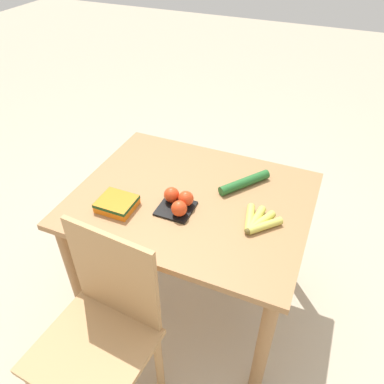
% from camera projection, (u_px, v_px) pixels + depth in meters
% --- Properties ---
extents(ground_plane, '(12.00, 12.00, 0.00)m').
position_uv_depth(ground_plane, '(192.00, 294.00, 2.18)').
color(ground_plane, '#B7A88E').
extents(dining_table, '(1.07, 0.85, 0.73)m').
position_uv_depth(dining_table, '(192.00, 215.00, 1.79)').
color(dining_table, '#9E7044').
rests_on(dining_table, ground_plane).
extents(chair, '(0.45, 0.43, 0.92)m').
position_uv_depth(chair, '(102.00, 333.00, 1.45)').
color(chair, tan).
rests_on(chair, ground_plane).
extents(banana_bunch, '(0.17, 0.17, 0.03)m').
position_uv_depth(banana_bunch, '(257.00, 222.00, 1.57)').
color(banana_bunch, brown).
rests_on(banana_bunch, dining_table).
extents(tomato_pack, '(0.15, 0.15, 0.08)m').
position_uv_depth(tomato_pack, '(178.00, 202.00, 1.63)').
color(tomato_pack, black).
rests_on(tomato_pack, dining_table).
extents(carrot_bag, '(0.16, 0.14, 0.05)m').
position_uv_depth(carrot_bag, '(117.00, 203.00, 1.64)').
color(carrot_bag, orange).
rests_on(carrot_bag, dining_table).
extents(cucumber_near, '(0.20, 0.25, 0.04)m').
position_uv_depth(cucumber_near, '(244.00, 182.00, 1.77)').
color(cucumber_near, '#236028').
rests_on(cucumber_near, dining_table).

